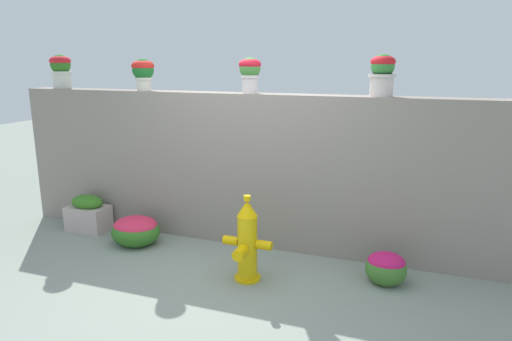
% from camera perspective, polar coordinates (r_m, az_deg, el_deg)
% --- Properties ---
extents(ground_plane, '(24.00, 24.00, 0.00)m').
position_cam_1_polar(ground_plane, '(4.71, -5.21, -14.08)').
color(ground_plane, gray).
extents(stone_wall, '(6.39, 0.31, 1.81)m').
position_cam_1_polar(stone_wall, '(5.43, -0.05, 0.02)').
color(stone_wall, gray).
rests_on(stone_wall, ground).
extents(potted_plant_0, '(0.27, 0.27, 0.44)m').
position_cam_1_polar(potted_plant_0, '(6.78, -23.18, 11.63)').
color(potted_plant_0, silver).
rests_on(potted_plant_0, stone_wall).
extents(potted_plant_1, '(0.28, 0.28, 0.39)m').
position_cam_1_polar(potted_plant_1, '(5.92, -13.91, 11.99)').
color(potted_plant_1, beige).
rests_on(potted_plant_1, stone_wall).
extents(potted_plant_2, '(0.25, 0.25, 0.40)m').
position_cam_1_polar(potted_plant_2, '(5.26, -0.76, 12.34)').
color(potted_plant_2, silver).
rests_on(potted_plant_2, stone_wall).
extents(potted_plant_3, '(0.28, 0.28, 0.43)m').
position_cam_1_polar(potted_plant_3, '(4.98, 15.49, 11.73)').
color(potted_plant_3, beige).
rests_on(potted_plant_3, stone_wall).
extents(fire_hydrant, '(0.51, 0.41, 0.89)m').
position_cam_1_polar(fire_hydrant, '(4.64, -1.13, -8.97)').
color(fire_hydrant, '#DEB50C').
rests_on(fire_hydrant, ground).
extents(flower_bush_left, '(0.60, 0.54, 0.36)m').
position_cam_1_polar(flower_bush_left, '(5.76, -14.78, -7.14)').
color(flower_bush_left, '#326F22').
rests_on(flower_bush_left, ground).
extents(flower_bush_right, '(0.41, 0.37, 0.34)m').
position_cam_1_polar(flower_bush_right, '(4.83, 15.91, -11.49)').
color(flower_bush_right, '#3F732B').
rests_on(flower_bush_right, ground).
extents(planter_box, '(0.52, 0.34, 0.48)m').
position_cam_1_polar(planter_box, '(6.39, -20.21, -5.07)').
color(planter_box, '#BAA5A1').
rests_on(planter_box, ground).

